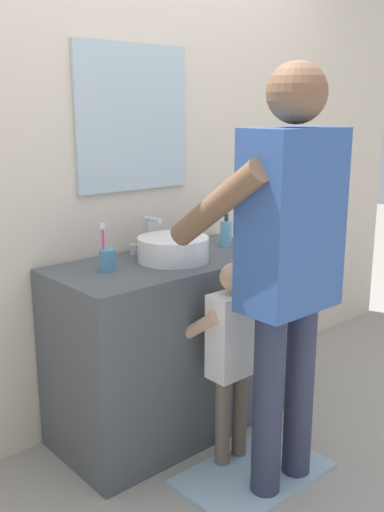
# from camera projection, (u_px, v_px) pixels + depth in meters

# --- Properties ---
(ground_plane) EXTENTS (14.00, 14.00, 0.00)m
(ground_plane) POSITION_uv_depth(u_px,v_px,m) (213.00, 451.00, 2.67)
(ground_plane) COLOR #9E998E
(back_wall) EXTENTS (4.40, 0.10, 2.70)m
(back_wall) POSITION_uv_depth(u_px,v_px,m) (128.00, 146.00, 2.79)
(back_wall) COLOR beige
(back_wall) RESTS_ON ground
(vanity_cabinet) EXTENTS (1.13, 0.54, 0.85)m
(vanity_cabinet) POSITION_uv_depth(u_px,v_px,m) (171.00, 345.00, 2.78)
(vanity_cabinet) COLOR #4C5156
(vanity_cabinet) RESTS_ON ground
(sink_basin) EXTENTS (0.33, 0.33, 0.11)m
(sink_basin) POSITION_uv_depth(u_px,v_px,m) (173.00, 248.00, 2.65)
(sink_basin) COLOR white
(sink_basin) RESTS_ON vanity_cabinet
(faucet) EXTENTS (0.18, 0.14, 0.18)m
(faucet) POSITION_uv_depth(u_px,v_px,m) (147.00, 236.00, 2.79)
(faucet) COLOR #B7BABF
(faucet) RESTS_ON vanity_cabinet
(toothbrush_cup) EXTENTS (0.07, 0.07, 0.21)m
(toothbrush_cup) POSITION_uv_depth(u_px,v_px,m) (107.00, 259.00, 2.48)
(toothbrush_cup) COLOR #4C8EB2
(toothbrush_cup) RESTS_ON vanity_cabinet
(soap_bottle) EXTENTS (0.06, 0.06, 0.16)m
(soap_bottle) POSITION_uv_depth(u_px,v_px,m) (226.00, 233.00, 2.92)
(soap_bottle) COLOR #66B2D1
(soap_bottle) RESTS_ON vanity_cabinet
(bath_mat) EXTENTS (0.64, 0.40, 0.02)m
(bath_mat) POSITION_uv_depth(u_px,v_px,m) (253.00, 474.00, 2.48)
(bath_mat) COLOR #99B7CC
(bath_mat) RESTS_ON ground
(child_toddler) EXTENTS (0.28, 0.28, 0.92)m
(child_toddler) POSITION_uv_depth(u_px,v_px,m) (231.00, 347.00, 2.46)
(child_toddler) COLOR #6B5B4C
(child_toddler) RESTS_ON ground
(adult_parent) EXTENTS (0.52, 0.55, 1.69)m
(adult_parent) POSITION_uv_depth(u_px,v_px,m) (287.00, 248.00, 2.20)
(adult_parent) COLOR #2D334C
(adult_parent) RESTS_ON ground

